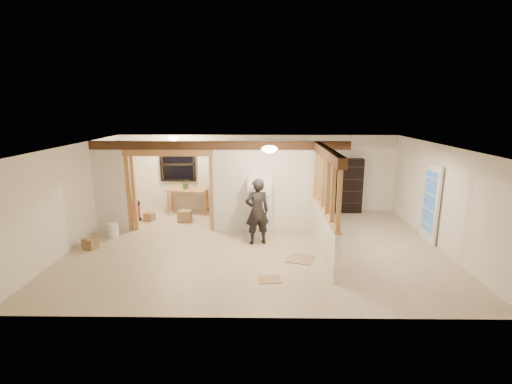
{
  "coord_description": "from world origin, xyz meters",
  "views": [
    {
      "loc": [
        0.11,
        -8.74,
        3.42
      ],
      "look_at": [
        -0.01,
        0.4,
        1.29
      ],
      "focal_mm": 26.0,
      "sensor_mm": 36.0,
      "label": 1
    }
  ],
  "objects_px": {
    "refrigerator": "(260,207)",
    "woman": "(257,211)",
    "work_table": "(188,201)",
    "shop_vac": "(133,211)",
    "bookshelf": "(348,186)"
  },
  "relations": [
    {
      "from": "refrigerator",
      "to": "shop_vac",
      "type": "xyz_separation_m",
      "value": [
        -3.85,
        1.23,
        -0.48
      ]
    },
    {
      "from": "work_table",
      "to": "refrigerator",
      "type": "bearing_deg",
      "value": -29.35
    },
    {
      "from": "refrigerator",
      "to": "work_table",
      "type": "xyz_separation_m",
      "value": [
        -2.33,
        2.05,
        -0.37
      ]
    },
    {
      "from": "woman",
      "to": "bookshelf",
      "type": "bearing_deg",
      "value": -150.56
    },
    {
      "from": "woman",
      "to": "shop_vac",
      "type": "distance_m",
      "value": 4.28
    },
    {
      "from": "refrigerator",
      "to": "work_table",
      "type": "distance_m",
      "value": 3.13
    },
    {
      "from": "work_table",
      "to": "shop_vac",
      "type": "relative_size",
      "value": 2.15
    },
    {
      "from": "work_table",
      "to": "shop_vac",
      "type": "distance_m",
      "value": 1.73
    },
    {
      "from": "woman",
      "to": "work_table",
      "type": "bearing_deg",
      "value": -65.2
    },
    {
      "from": "shop_vac",
      "to": "bookshelf",
      "type": "relative_size",
      "value": 0.33
    },
    {
      "from": "work_table",
      "to": "woman",
      "type": "bearing_deg",
      "value": -38.19
    },
    {
      "from": "refrigerator",
      "to": "woman",
      "type": "xyz_separation_m",
      "value": [
        -0.06,
        -0.67,
        0.07
      ]
    },
    {
      "from": "bookshelf",
      "to": "shop_vac",
      "type": "bearing_deg",
      "value": -171.8
    },
    {
      "from": "refrigerator",
      "to": "woman",
      "type": "height_order",
      "value": "woman"
    },
    {
      "from": "woman",
      "to": "work_table",
      "type": "relative_size",
      "value": 1.33
    }
  ]
}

